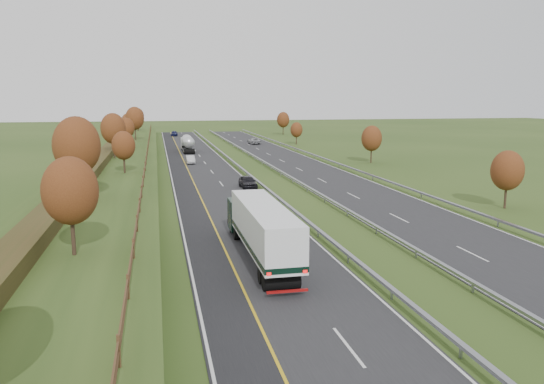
% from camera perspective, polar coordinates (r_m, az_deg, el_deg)
% --- Properties ---
extents(ground, '(400.00, 400.00, 0.00)m').
position_cam_1_polar(ground, '(79.52, -1.34, 1.92)').
color(ground, '#2F4619').
rests_on(ground, ground).
extents(near_carriageway, '(10.50, 200.00, 0.04)m').
position_cam_1_polar(near_carriageway, '(83.34, -7.41, 2.23)').
color(near_carriageway, black).
rests_on(near_carriageway, ground).
extents(far_carriageway, '(10.50, 200.00, 0.04)m').
position_cam_1_polar(far_carriageway, '(86.30, 3.58, 2.56)').
color(far_carriageway, black).
rests_on(far_carriageway, ground).
extents(hard_shoulder, '(3.00, 200.00, 0.04)m').
position_cam_1_polar(hard_shoulder, '(83.11, -9.98, 2.14)').
color(hard_shoulder, black).
rests_on(hard_shoulder, ground).
extents(lane_markings, '(26.75, 200.00, 0.01)m').
position_cam_1_polar(lane_markings, '(84.00, -3.04, 2.38)').
color(lane_markings, silver).
rests_on(lane_markings, near_carriageway).
extents(embankment_left, '(12.00, 200.00, 2.00)m').
position_cam_1_polar(embankment_left, '(83.15, -16.39, 2.57)').
color(embankment_left, '#2F4619').
rests_on(embankment_left, ground).
extents(hedge_left, '(2.20, 180.00, 1.10)m').
position_cam_1_polar(hedge_left, '(83.14, -17.82, 3.57)').
color(hedge_left, '#353415').
rests_on(hedge_left, embankment_left).
extents(fence_left, '(0.12, 189.06, 1.20)m').
position_cam_1_polar(fence_left, '(82.34, -13.34, 3.84)').
color(fence_left, '#422B19').
rests_on(fence_left, embankment_left).
extents(median_barrier_near, '(0.32, 200.00, 0.71)m').
position_cam_1_polar(median_barrier_near, '(83.93, -3.53, 2.75)').
color(median_barrier_near, gray).
rests_on(median_barrier_near, ground).
extents(median_barrier_far, '(0.32, 200.00, 0.71)m').
position_cam_1_polar(median_barrier_far, '(84.85, -0.12, 2.85)').
color(median_barrier_far, gray).
rests_on(median_barrier_far, ground).
extents(outer_barrier_far, '(0.32, 200.00, 0.71)m').
position_cam_1_polar(outer_barrier_far, '(87.98, 7.23, 3.03)').
color(outer_barrier_far, gray).
rests_on(outer_barrier_far, ground).
extents(trees_left, '(6.64, 164.30, 7.66)m').
position_cam_1_polar(trees_left, '(79.28, -16.49, 6.12)').
color(trees_left, '#2D2116').
rests_on(trees_left, embankment_left).
extents(trees_far, '(8.45, 118.60, 7.12)m').
position_cam_1_polar(trees_far, '(117.61, 5.97, 6.57)').
color(trees_far, '#2D2116').
rests_on(trees_far, ground).
extents(box_lorry, '(2.58, 16.28, 4.06)m').
position_cam_1_polar(box_lorry, '(37.03, -1.20, -3.83)').
color(box_lorry, black).
rests_on(box_lorry, near_carriageway).
extents(road_tanker, '(2.40, 11.22, 3.46)m').
position_cam_1_polar(road_tanker, '(114.45, -9.06, 5.21)').
color(road_tanker, silver).
rests_on(road_tanker, near_carriageway).
extents(car_dark_near, '(1.99, 4.61, 1.55)m').
position_cam_1_polar(car_dark_near, '(67.11, -2.61, 1.11)').
color(car_dark_near, black).
rests_on(car_dark_near, near_carriageway).
extents(car_silver_mid, '(1.57, 4.19, 1.37)m').
position_cam_1_polar(car_silver_mid, '(93.64, -8.78, 3.48)').
color(car_silver_mid, silver).
rests_on(car_silver_mid, near_carriageway).
extents(car_small_far, '(2.30, 4.96, 1.40)m').
position_cam_1_polar(car_small_far, '(164.34, -10.47, 6.20)').
color(car_small_far, '#161B46').
rests_on(car_small_far, near_carriageway).
extents(car_oncoming, '(2.83, 5.58, 1.51)m').
position_cam_1_polar(car_oncoming, '(132.77, -1.97, 5.52)').
color(car_oncoming, '#AAAAAE').
rests_on(car_oncoming, far_carriageway).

